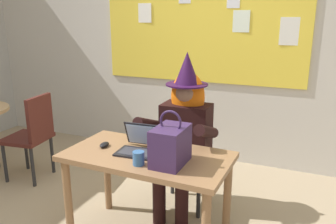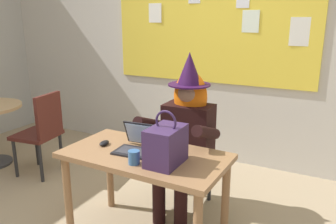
{
  "view_description": "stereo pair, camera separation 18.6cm",
  "coord_description": "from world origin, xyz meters",
  "px_view_note": "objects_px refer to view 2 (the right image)",
  "views": [
    {
      "loc": [
        1.24,
        -1.91,
        1.69
      ],
      "look_at": [
        0.23,
        0.45,
        0.97
      ],
      "focal_mm": 36.34,
      "sensor_mm": 36.0,
      "label": 1
    },
    {
      "loc": [
        1.41,
        -1.83,
        1.69
      ],
      "look_at": [
        0.23,
        0.45,
        0.97
      ],
      "focal_mm": 36.34,
      "sensor_mm": 36.0,
      "label": 2
    }
  ],
  "objects_px": {
    "handbag": "(166,145)",
    "coffee_mug": "(134,157)",
    "chair_spare_by_window": "(42,130)",
    "chair_at_desk": "(190,152)",
    "person_costumed": "(186,127)",
    "computer_mouse": "(104,143)",
    "laptop": "(137,145)",
    "desk_main": "(145,167)"
  },
  "relations": [
    {
      "from": "desk_main",
      "to": "computer_mouse",
      "type": "distance_m",
      "value": 0.39
    },
    {
      "from": "person_costumed",
      "to": "chair_spare_by_window",
      "type": "relative_size",
      "value": 1.54
    },
    {
      "from": "desk_main",
      "to": "chair_at_desk",
      "type": "distance_m",
      "value": 0.69
    },
    {
      "from": "laptop",
      "to": "desk_main",
      "type": "bearing_deg",
      "value": -20.42
    },
    {
      "from": "person_costumed",
      "to": "handbag",
      "type": "xyz_separation_m",
      "value": [
        0.15,
        -0.65,
        0.08
      ]
    },
    {
      "from": "chair_spare_by_window",
      "to": "desk_main",
      "type": "bearing_deg",
      "value": 155.65
    },
    {
      "from": "chair_at_desk",
      "to": "person_costumed",
      "type": "height_order",
      "value": "person_costumed"
    },
    {
      "from": "person_costumed",
      "to": "handbag",
      "type": "distance_m",
      "value": 0.67
    },
    {
      "from": "desk_main",
      "to": "person_costumed",
      "type": "relative_size",
      "value": 0.87
    },
    {
      "from": "chair_at_desk",
      "to": "person_costumed",
      "type": "distance_m",
      "value": 0.31
    },
    {
      "from": "chair_at_desk",
      "to": "chair_spare_by_window",
      "type": "xyz_separation_m",
      "value": [
        -1.66,
        -0.2,
        0.02
      ]
    },
    {
      "from": "handbag",
      "to": "person_costumed",
      "type": "bearing_deg",
      "value": 102.84
    },
    {
      "from": "chair_at_desk",
      "to": "laptop",
      "type": "relative_size",
      "value": 2.98
    },
    {
      "from": "desk_main",
      "to": "coffee_mug",
      "type": "xyz_separation_m",
      "value": [
        0.03,
        -0.19,
        0.15
      ]
    },
    {
      "from": "chair_spare_by_window",
      "to": "laptop",
      "type": "bearing_deg",
      "value": 155.62
    },
    {
      "from": "desk_main",
      "to": "chair_at_desk",
      "type": "height_order",
      "value": "chair_at_desk"
    },
    {
      "from": "person_costumed",
      "to": "laptop",
      "type": "bearing_deg",
      "value": -17.7
    },
    {
      "from": "laptop",
      "to": "coffee_mug",
      "type": "height_order",
      "value": "laptop"
    },
    {
      "from": "chair_at_desk",
      "to": "handbag",
      "type": "xyz_separation_m",
      "value": [
        0.16,
        -0.77,
        0.36
      ]
    },
    {
      "from": "laptop",
      "to": "handbag",
      "type": "bearing_deg",
      "value": -24.43
    },
    {
      "from": "person_costumed",
      "to": "handbag",
      "type": "bearing_deg",
      "value": 11.58
    },
    {
      "from": "person_costumed",
      "to": "computer_mouse",
      "type": "height_order",
      "value": "person_costumed"
    },
    {
      "from": "coffee_mug",
      "to": "laptop",
      "type": "bearing_deg",
      "value": 118.07
    },
    {
      "from": "chair_spare_by_window",
      "to": "handbag",
      "type": "bearing_deg",
      "value": 155.04
    },
    {
      "from": "handbag",
      "to": "coffee_mug",
      "type": "relative_size",
      "value": 3.98
    },
    {
      "from": "desk_main",
      "to": "chair_spare_by_window",
      "type": "height_order",
      "value": "chair_spare_by_window"
    },
    {
      "from": "person_costumed",
      "to": "coffee_mug",
      "type": "bearing_deg",
      "value": -4.52
    },
    {
      "from": "computer_mouse",
      "to": "handbag",
      "type": "xyz_separation_m",
      "value": [
        0.59,
        -0.09,
        0.12
      ]
    },
    {
      "from": "chair_at_desk",
      "to": "desk_main",
      "type": "bearing_deg",
      "value": -11.03
    },
    {
      "from": "laptop",
      "to": "coffee_mug",
      "type": "xyz_separation_m",
      "value": [
        0.11,
        -0.22,
        0.0
      ]
    },
    {
      "from": "laptop",
      "to": "coffee_mug",
      "type": "relative_size",
      "value": 3.15
    },
    {
      "from": "handbag",
      "to": "laptop",
      "type": "bearing_deg",
      "value": 159.83
    },
    {
      "from": "handbag",
      "to": "chair_spare_by_window",
      "type": "height_order",
      "value": "handbag"
    },
    {
      "from": "desk_main",
      "to": "handbag",
      "type": "distance_m",
      "value": 0.34
    },
    {
      "from": "handbag",
      "to": "coffee_mug",
      "type": "bearing_deg",
      "value": -151.45
    },
    {
      "from": "handbag",
      "to": "coffee_mug",
      "type": "distance_m",
      "value": 0.23
    },
    {
      "from": "chair_at_desk",
      "to": "chair_spare_by_window",
      "type": "bearing_deg",
      "value": -88.46
    },
    {
      "from": "handbag",
      "to": "chair_spare_by_window",
      "type": "bearing_deg",
      "value": 162.67
    },
    {
      "from": "computer_mouse",
      "to": "chair_spare_by_window",
      "type": "bearing_deg",
      "value": 152.51
    },
    {
      "from": "chair_spare_by_window",
      "to": "chair_at_desk",
      "type": "bearing_deg",
      "value": 179.34
    },
    {
      "from": "person_costumed",
      "to": "computer_mouse",
      "type": "relative_size",
      "value": 13.58
    },
    {
      "from": "handbag",
      "to": "chair_spare_by_window",
      "type": "distance_m",
      "value": 1.93
    }
  ]
}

